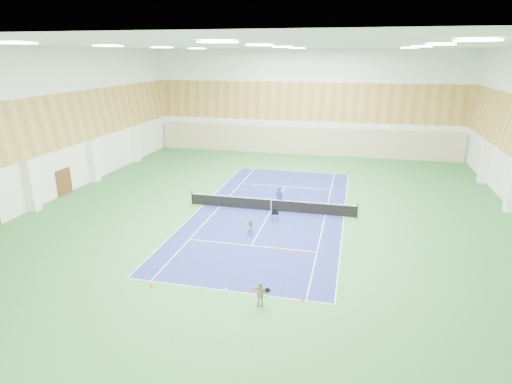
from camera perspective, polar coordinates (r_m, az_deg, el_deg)
ground at (r=32.73m, az=2.02°, el=-2.53°), size 40.00×40.00×0.00m
room_shell at (r=31.14m, az=2.14°, el=7.87°), size 36.00×40.00×12.00m
wood_cladding at (r=30.85m, az=2.18°, el=11.53°), size 36.00×40.00×8.00m
ceiling_light_grid at (r=30.66m, az=2.28°, el=18.83°), size 21.40×25.40×0.06m
court_surface at (r=32.73m, az=2.02°, el=-2.52°), size 10.97×23.77×0.01m
tennis_balls_scatter at (r=32.71m, az=2.02°, el=-2.45°), size 10.57×22.77×0.07m
tennis_net at (r=32.54m, az=2.03°, el=-1.62°), size 12.80×0.10×1.10m
back_curtain at (r=51.14m, az=6.41°, el=6.76°), size 35.40×0.16×3.20m
door_left_b at (r=39.74m, az=-24.21°, el=1.25°), size 0.08×1.80×2.20m
coach at (r=33.36m, az=3.09°, el=-0.67°), size 0.66×0.51×1.61m
child_court at (r=28.08m, az=-0.67°, el=-4.81°), size 0.69×0.62×1.17m
child_apron at (r=20.82m, az=0.53°, el=-13.39°), size 0.78×0.46×1.25m
ball_cart at (r=30.66m, az=2.59°, el=-3.17°), size 0.47×0.47×0.81m
cone_svc_a at (r=27.53m, az=-6.86°, el=-6.51°), size 0.20×0.20×0.21m
cone_svc_b at (r=27.04m, az=-2.61°, el=-6.89°), size 0.17×0.17×0.19m
cone_svc_c at (r=26.27m, az=2.92°, el=-7.64°), size 0.20×0.20×0.22m
cone_svc_d at (r=26.00m, az=5.39°, el=-7.99°), size 0.20×0.20×0.22m
cone_base_a at (r=23.11m, az=-13.78°, el=-11.98°), size 0.22×0.22×0.25m
cone_base_b at (r=23.13m, az=-7.21°, el=-11.61°), size 0.17×0.17×0.19m
cone_base_c at (r=22.23m, az=-0.51°, el=-12.76°), size 0.18×0.18×0.20m
cone_base_d at (r=21.48m, az=6.20°, el=-14.04°), size 0.20×0.20×0.22m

